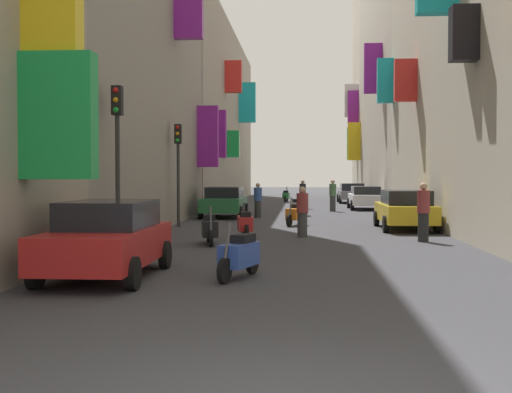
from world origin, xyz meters
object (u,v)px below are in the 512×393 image
scooter_green (286,196)px  pedestrian_mid_street (423,212)px  pedestrian_near_right (302,212)px  parked_car_red (107,238)px  traffic_light_far_corner (178,157)px  parked_car_green (224,201)px  parked_car_yellow (405,209)px  scooter_silver (299,207)px  pedestrian_crossing (258,200)px  scooter_black (210,228)px  pedestrian_far_away (303,194)px  scooter_blue (239,255)px  parked_car_white (365,197)px  scooter_red (245,223)px  scooter_orange (295,214)px  pedestrian_near_left (333,196)px  parked_car_grey (352,192)px  traffic_light_near_corner (117,140)px

scooter_green → pedestrian_mid_street: size_ratio=1.06×
pedestrian_near_right → pedestrian_mid_street: (3.64, -1.20, 0.08)m
parked_car_red → traffic_light_far_corner: traffic_light_far_corner is taller
parked_car_green → parked_car_yellow: size_ratio=0.96×
scooter_silver → pedestrian_crossing: size_ratio=1.11×
scooter_black → pedestrian_far_away: 20.65m
scooter_black → traffic_light_far_corner: size_ratio=0.48×
parked_car_red → pedestrian_near_right: size_ratio=2.52×
parked_car_red → scooter_blue: 2.63m
parked_car_white → scooter_red: 18.66m
parked_car_red → pedestrian_crossing: (1.72, 18.33, 0.02)m
scooter_orange → pedestrian_near_left: pedestrian_near_left is taller
scooter_green → pedestrian_near_left: pedestrian_near_left is taller
parked_car_green → scooter_blue: bearing=-82.3°
pedestrian_near_right → scooter_red: bearing=-168.6°
parked_car_yellow → scooter_orange: size_ratio=2.48×
pedestrian_near_right → parked_car_red: bearing=-113.7°
parked_car_red → parked_car_white: bearing=74.1°
parked_car_yellow → scooter_silver: (-3.94, 7.44, -0.30)m
parked_car_grey → pedestrian_crossing: bearing=-108.5°
parked_car_yellow → pedestrian_mid_street: bearing=-91.8°
parked_car_yellow → scooter_orange: bearing=158.3°
pedestrian_crossing → traffic_light_near_corner: (-2.65, -14.31, 2.12)m
parked_car_grey → pedestrian_near_left: (-1.84, -11.21, 0.13)m
pedestrian_mid_street → traffic_light_far_corner: traffic_light_far_corner is taller
scooter_blue → scooter_green: bearing=90.0°
scooter_silver → pedestrian_crossing: (-1.95, -1.09, 0.35)m
scooter_green → scooter_orange: size_ratio=1.05×
scooter_green → traffic_light_near_corner: bearing=-96.2°
pedestrian_near_left → scooter_red: bearing=-102.6°
parked_car_grey → scooter_green: (-4.72, 1.28, -0.28)m
scooter_red → scooter_orange: same height
scooter_silver → scooter_green: bearing=93.7°
parked_car_yellow → parked_car_white: (-0.15, 14.19, -0.05)m
pedestrian_crossing → traffic_light_far_corner: size_ratio=0.41×
pedestrian_far_away → traffic_light_far_corner: bearing=-108.7°
parked_car_grey → parked_car_yellow: size_ratio=0.97×
scooter_red → pedestrian_far_away: 18.57m
pedestrian_near_right → traffic_light_near_corner: size_ratio=0.38×
traffic_light_far_corner → parked_car_grey: bearing=69.7°
pedestrian_crossing → pedestrian_near_right: size_ratio=0.99×
scooter_red → scooter_green: bearing=88.8°
scooter_red → traffic_light_far_corner: bearing=124.8°
scooter_green → pedestrian_far_away: 9.59m
parked_car_green → traffic_light_far_corner: 6.35m
parked_car_white → traffic_light_near_corner: size_ratio=1.00×
pedestrian_mid_street → pedestrian_far_away: bearing=100.7°
parked_car_yellow → scooter_green: 24.83m
parked_car_green → pedestrian_crossing: size_ratio=2.64×
pedestrian_mid_street → scooter_silver: bearing=107.7°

